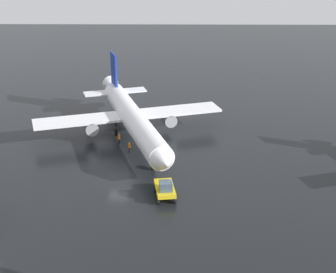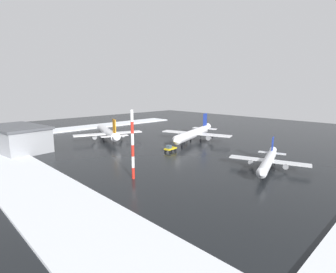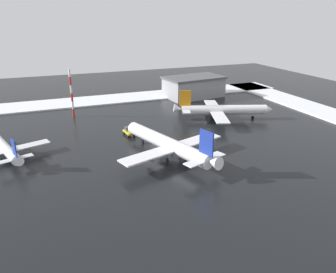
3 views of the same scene
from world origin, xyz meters
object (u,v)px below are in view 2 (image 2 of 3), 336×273
airplane_distant_tail (268,161)px  ground_crew_near_tug (185,141)px  cargo_hangar (17,138)px  pushback_tug (170,148)px  ground_crew_beside_wing (187,140)px  airplane_parked_starboard (107,132)px  antenna_mast (133,145)px  airplane_far_rear (194,134)px

airplane_distant_tail → ground_crew_near_tug: 39.54m
airplane_distant_tail → cargo_hangar: bearing=-78.3°
pushback_tug → cargo_hangar: 54.00m
pushback_tug → ground_crew_near_tug: pushback_tug is taller
ground_crew_beside_wing → cargo_hangar: cargo_hangar is taller
airplane_parked_starboard → cargo_hangar: size_ratio=1.24×
airplane_parked_starboard → ground_crew_near_tug: airplane_parked_starboard is taller
ground_crew_near_tug → pushback_tug: bearing=38.4°
airplane_parked_starboard → antenna_mast: 52.06m
ground_crew_near_tug → antenna_mast: (18.52, -39.13, 7.43)m
ground_crew_near_tug → cargo_hangar: 60.93m
airplane_distant_tail → ground_crew_near_tug: (-38.38, 9.40, -1.52)m
airplane_distant_tail → cargo_hangar: size_ratio=0.92×
ground_crew_beside_wing → cargo_hangar: size_ratio=0.06×
ground_crew_near_tug → cargo_hangar: bearing=-16.9°
airplane_distant_tail → pushback_tug: airplane_distant_tail is taller
ground_crew_near_tug → cargo_hangar: (-33.72, -50.63, 3.47)m
airplane_parked_starboard → antenna_mast: bearing=174.5°
ground_crew_near_tug → ground_crew_beside_wing: size_ratio=1.00×
airplane_far_rear → ground_crew_near_tug: 5.93m
airplane_far_rear → cargo_hangar: 65.41m
pushback_tug → antenna_mast: (13.15, -25.62, 7.12)m
airplane_far_rear → airplane_parked_starboard: 36.54m
ground_crew_near_tug → antenna_mast: 43.93m
airplane_distant_tail → antenna_mast: (-19.86, -29.73, 5.91)m
airplane_distant_tail → airplane_far_rear: bearing=-129.1°
airplane_far_rear → pushback_tug: bearing=-2.1°
airplane_far_rear → airplane_parked_starboard: airplane_far_rear is taller
pushback_tug → ground_crew_beside_wing: bearing=-164.6°
cargo_hangar → ground_crew_near_tug: bearing=48.7°
airplane_far_rear → ground_crew_near_tug: size_ratio=20.42×
airplane_parked_starboard → pushback_tug: (33.89, 3.89, -2.08)m
airplane_distant_tail → antenna_mast: size_ratio=1.47×
ground_crew_near_tug → ground_crew_beside_wing: (-1.87, 3.31, 0.00)m
ground_crew_near_tug → ground_crew_beside_wing: same height
airplane_parked_starboard → cargo_hangar: 33.66m
antenna_mast → pushback_tug: bearing=117.2°
ground_crew_beside_wing → antenna_mast: (20.39, -42.44, 7.43)m
airplane_far_rear → pushback_tug: airplane_far_rear is taller
pushback_tug → ground_crew_beside_wing: (-7.24, 16.82, -0.31)m
antenna_mast → ground_crew_beside_wing: bearing=115.7°
ground_crew_beside_wing → antenna_mast: bearing=55.3°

